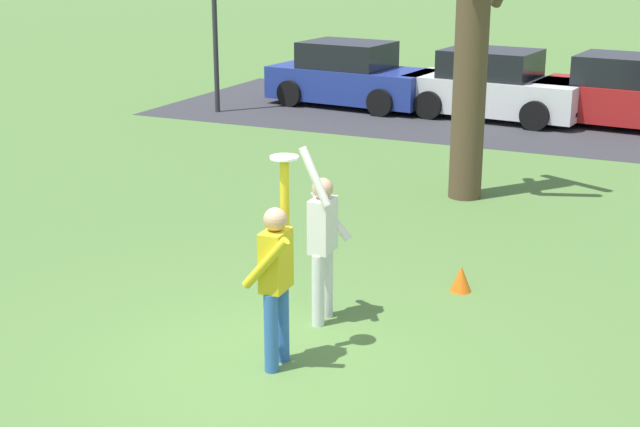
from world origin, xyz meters
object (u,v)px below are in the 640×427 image
parked_car_white (494,87)px  parked_car_blue (351,77)px  person_catcher (276,274)px  bare_tree_tall (473,40)px  field_cone_orange (461,279)px  frisbee_disc (284,157)px  parked_car_red (630,95)px  person_defender (323,237)px  lamppost_by_lot (214,3)px

parked_car_white → parked_car_blue: bearing=-175.7°
person_catcher → parked_car_white: person_catcher is taller
bare_tree_tall → field_cone_orange: size_ratio=15.95×
frisbee_disc → parked_car_blue: bearing=110.4°
parked_car_red → frisbee_disc: bearing=-91.2°
person_defender → lamppost_by_lot: 12.95m
parked_car_blue → bare_tree_tall: bare_tree_tall is taller
lamppost_by_lot → parked_car_blue: bearing=39.9°
parked_car_white → field_cone_orange: 11.22m
person_defender → field_cone_orange: 2.06m
person_catcher → parked_car_red: bearing=-9.5°
parked_car_blue → lamppost_by_lot: lamppost_by_lot is taller
frisbee_disc → bare_tree_tall: 6.54m
parked_car_blue → person_defender: bearing=-62.4°
parked_car_blue → parked_car_white: size_ratio=1.00×
parked_car_blue → parked_car_white: same height
lamppost_by_lot → field_cone_orange: 12.68m
bare_tree_tall → parked_car_white: bearing=101.1°
person_defender → field_cone_orange: (1.15, 1.51, -0.82)m
person_catcher → parked_car_red: person_catcher is taller
person_defender → frisbee_disc: size_ratio=7.28×
parked_car_red → bare_tree_tall: 7.55m
person_defender → lamppost_by_lot: (-7.59, 10.37, 1.60)m
parked_car_red → lamppost_by_lot: size_ratio=1.00×
person_defender → bare_tree_tall: bare_tree_tall is taller
person_catcher → lamppost_by_lot: size_ratio=0.49×
parked_car_white → parked_car_red: bearing=10.2°
parked_car_white → parked_car_red: 3.04m
field_cone_orange → frisbee_disc: bearing=-113.9°
parked_car_blue → parked_car_red: same height
person_defender → parked_car_blue: bearing=-160.9°
parked_car_red → field_cone_orange: bearing=-87.1°
frisbee_disc → parked_car_blue: size_ratio=0.07×
parked_car_white → field_cone_orange: bearing=-71.5°
parked_car_blue → bare_tree_tall: size_ratio=0.83×
frisbee_disc → parked_car_red: frisbee_disc is taller
frisbee_disc → parked_car_red: bearing=83.0°
person_defender → frisbee_disc: 1.48m
person_defender → parked_car_red: (1.72, 12.67, -0.25)m
person_catcher → bare_tree_tall: 6.93m
frisbee_disc → field_cone_orange: frisbee_disc is taller
bare_tree_tall → lamppost_by_lot: bare_tree_tall is taller
parked_car_blue → bare_tree_tall: bearing=-48.4°
person_catcher → frisbee_disc: 1.13m
person_catcher → parked_car_red: size_ratio=0.49×
parked_car_red → lamppost_by_lot: lamppost_by_lot is taller
person_catcher → person_defender: 1.21m
person_catcher → field_cone_orange: person_catcher is taller
person_defender → person_catcher: bearing=0.0°
bare_tree_tall → field_cone_orange: bearing=-74.7°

